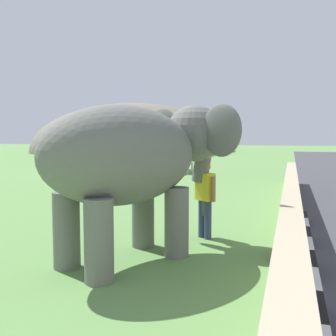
% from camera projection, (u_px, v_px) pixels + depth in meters
% --- Properties ---
extents(barrier_parapet, '(28.00, 0.36, 1.00)m').
position_uv_depth(barrier_parapet, '(290.00, 277.00, 4.43)').
color(barrier_parapet, tan).
rests_on(barrier_parapet, ground_plane).
extents(elephant, '(4.01, 3.30, 2.82)m').
position_uv_depth(elephant, '(140.00, 156.00, 6.63)').
color(elephant, slate).
rests_on(elephant, ground_plane).
extents(person_handler, '(0.43, 0.55, 1.66)m').
position_uv_depth(person_handler, '(205.00, 195.00, 7.98)').
color(person_handler, navy).
rests_on(person_handler, ground_plane).
extents(bus_white, '(8.60, 2.82, 3.50)m').
position_uv_depth(bus_white, '(133.00, 139.00, 22.89)').
color(bus_white, silver).
rests_on(bus_white, ground_plane).
extents(cow_near, '(1.91, 0.71, 1.23)m').
position_uv_depth(cow_near, '(187.00, 159.00, 22.68)').
color(cow_near, beige).
rests_on(cow_near, ground_plane).
extents(hill_east, '(38.51, 30.81, 15.44)m').
position_uv_depth(hill_east, '(138.00, 151.00, 62.23)').
color(hill_east, slate).
rests_on(hill_east, ground_plane).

